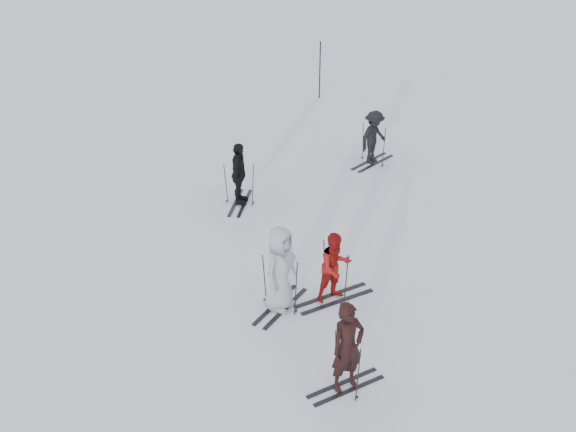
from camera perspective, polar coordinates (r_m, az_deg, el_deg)
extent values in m
plane|color=silver|center=(16.44, -1.55, -4.57)|extent=(120.00, 120.00, 0.00)
imported|color=black|center=(12.93, 4.73, -10.39)|extent=(0.72, 0.78, 1.80)
imported|color=maroon|center=(15.20, 3.74, -4.14)|extent=(0.93, 0.97, 1.58)
imported|color=#9A9FA3|center=(14.85, -0.64, -4.26)|extent=(0.67, 0.97, 1.89)
imported|color=black|center=(19.02, -3.90, 3.27)|extent=(0.70, 1.08, 1.70)
imported|color=black|center=(21.53, 6.79, 6.15)|extent=(0.87, 1.16, 1.61)
cylinder|color=black|center=(26.71, 2.53, 11.46)|extent=(0.06, 0.06, 2.11)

